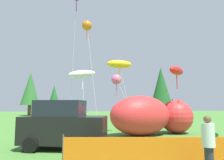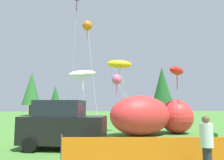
# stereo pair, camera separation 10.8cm
# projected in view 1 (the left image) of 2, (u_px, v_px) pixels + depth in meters

# --- Properties ---
(ground_plane) EXTENTS (120.00, 120.00, 0.00)m
(ground_plane) POSITION_uv_depth(u_px,v_px,m) (121.00, 152.00, 9.60)
(ground_plane) COLOR #477F33
(parked_car) EXTENTS (4.14, 2.55, 2.26)m
(parked_car) POSITION_uv_depth(u_px,v_px,m) (63.00, 125.00, 10.22)
(parked_car) COLOR black
(parked_car) RESTS_ON ground
(folding_chair) EXTENTS (0.59, 0.59, 0.88)m
(folding_chair) POSITION_uv_depth(u_px,v_px,m) (213.00, 142.00, 9.16)
(folding_chair) COLOR #267F33
(folding_chair) RESTS_ON ground
(inflatable_cat) EXTENTS (6.54, 3.99, 2.67)m
(inflatable_cat) POSITION_uv_depth(u_px,v_px,m) (151.00, 117.00, 15.01)
(inflatable_cat) COLOR red
(inflatable_cat) RESTS_ON ground
(safety_fence) EXTENTS (8.14, 0.84, 1.07)m
(safety_fence) POSITION_uv_depth(u_px,v_px,m) (185.00, 152.00, 7.28)
(safety_fence) COLOR orange
(safety_fence) RESTS_ON ground
(spectator_in_red_shirt) EXTENTS (0.38, 0.38, 1.73)m
(spectator_in_red_shirt) POSITION_uv_depth(u_px,v_px,m) (208.00, 143.00, 6.41)
(spectator_in_red_shirt) COLOR #2D2D38
(spectator_in_red_shirt) RESTS_ON ground
(kite_white_ghost) EXTENTS (2.54, 2.15, 5.08)m
(kite_white_ghost) POSITION_uv_depth(u_px,v_px,m) (83.00, 74.00, 17.99)
(kite_white_ghost) COLOR silver
(kite_white_ghost) RESTS_ON ground
(kite_yellow_hero) EXTENTS (2.00, 0.90, 5.46)m
(kite_yellow_hero) POSITION_uv_depth(u_px,v_px,m) (119.00, 64.00, 16.35)
(kite_yellow_hero) COLOR silver
(kite_yellow_hero) RESTS_ON ground
(kite_orange_flower) EXTENTS (1.42, 2.00, 9.15)m
(kite_orange_flower) POSITION_uv_depth(u_px,v_px,m) (87.00, 26.00, 18.48)
(kite_orange_flower) COLOR silver
(kite_orange_flower) RESTS_ON ground
(kite_red_lizard) EXTENTS (2.07, 3.60, 4.80)m
(kite_red_lizard) POSITION_uv_depth(u_px,v_px,m) (177.00, 71.00, 15.36)
(kite_red_lizard) COLOR silver
(kite_red_lizard) RESTS_ON ground
(kite_pink_octopus) EXTENTS (2.21, 1.35, 4.49)m
(kite_pink_octopus) POSITION_uv_depth(u_px,v_px,m) (116.00, 80.00, 17.55)
(kite_pink_octopus) COLOR silver
(kite_pink_octopus) RESTS_ON ground
(horizon_tree_east) EXTENTS (2.62, 2.62, 6.26)m
(horizon_tree_east) POSITION_uv_depth(u_px,v_px,m) (54.00, 96.00, 47.45)
(horizon_tree_east) COLOR brown
(horizon_tree_east) RESTS_ON ground
(horizon_tree_west) EXTENTS (3.92, 3.92, 9.35)m
(horizon_tree_west) POSITION_uv_depth(u_px,v_px,m) (161.00, 86.00, 42.54)
(horizon_tree_west) COLOR brown
(horizon_tree_west) RESTS_ON ground
(horizon_tree_mid) EXTENTS (3.50, 3.50, 8.34)m
(horizon_tree_mid) POSITION_uv_depth(u_px,v_px,m) (30.00, 89.00, 42.22)
(horizon_tree_mid) COLOR brown
(horizon_tree_mid) RESTS_ON ground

